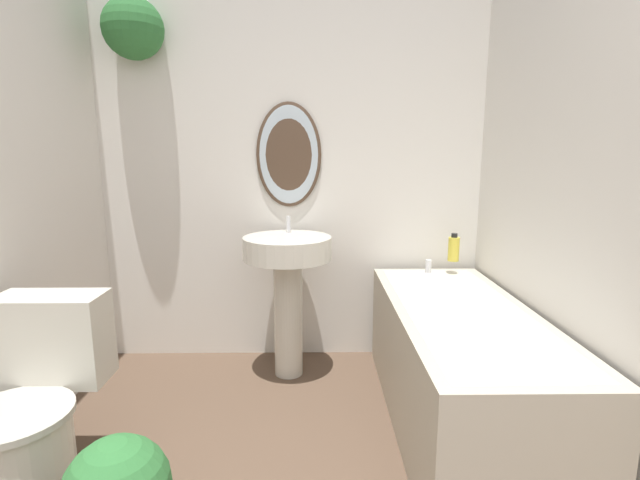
# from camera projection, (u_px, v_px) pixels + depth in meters

# --- Properties ---
(wall_back) EXTENTS (2.45, 0.34, 2.40)m
(wall_back) POSITION_uv_depth(u_px,v_px,m) (277.00, 155.00, 2.83)
(wall_back) COLOR silver
(wall_back) RESTS_ON ground_plane
(wall_right) EXTENTS (0.06, 2.70, 2.40)m
(wall_right) POSITION_uv_depth(u_px,v_px,m) (623.00, 181.00, 1.58)
(wall_right) COLOR silver
(wall_right) RESTS_ON ground_plane
(toilet) EXTENTS (0.41, 0.57, 0.75)m
(toilet) POSITION_uv_depth(u_px,v_px,m) (32.00, 418.00, 1.69)
(toilet) COLOR beige
(toilet) RESTS_ON ground_plane
(pedestal_sink) EXTENTS (0.50, 0.50, 0.93)m
(pedestal_sink) POSITION_uv_depth(u_px,v_px,m) (288.00, 274.00, 2.66)
(pedestal_sink) COLOR beige
(pedestal_sink) RESTS_ON ground_plane
(bathtub) EXTENTS (0.63, 1.54, 0.66)m
(bathtub) POSITION_uv_depth(u_px,v_px,m) (460.00, 365.00, 2.20)
(bathtub) COLOR #B2A893
(bathtub) RESTS_ON ground_plane
(shampoo_bottle) EXTENTS (0.07, 0.07, 0.17)m
(shampoo_bottle) POSITION_uv_depth(u_px,v_px,m) (454.00, 248.00, 2.76)
(shampoo_bottle) COLOR gold
(shampoo_bottle) RESTS_ON bathtub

